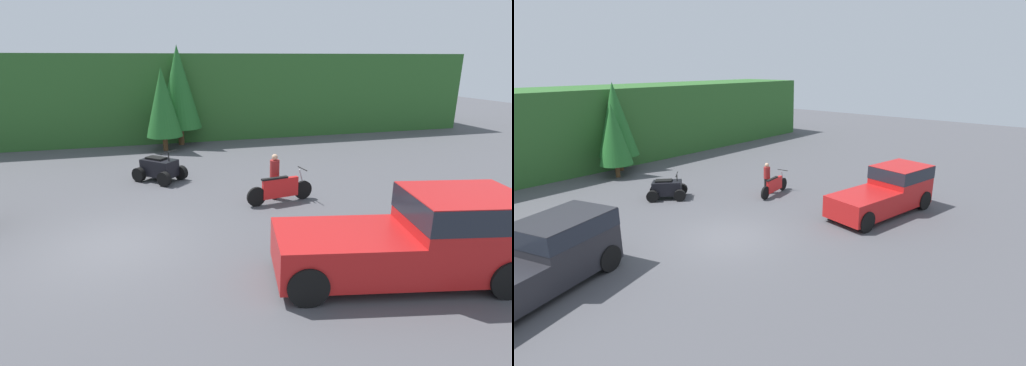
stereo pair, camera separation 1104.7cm
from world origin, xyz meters
TOP-DOWN VIEW (x-y plane):
  - ground_plane at (0.00, 0.00)m, footprint 80.00×80.00m
  - hillside_backdrop at (0.00, 16.00)m, footprint 44.00×6.00m
  - tree_left at (2.01, 11.24)m, footprint 1.90×1.90m
  - tree_mid_left at (2.98, 12.54)m, footprint 2.39×2.39m
  - pickup_truck_red at (6.67, -3.51)m, footprint 5.58×3.02m
  - pickup_truck_second at (-6.12, 1.49)m, footprint 6.12×3.53m
  - dirt_bike at (5.32, 1.96)m, footprint 2.45×0.66m
  - quad_atv at (1.47, 5.70)m, footprint 2.22×2.20m
  - rider_person at (5.25, 2.41)m, footprint 0.38×0.38m

SIDE VIEW (x-z plane):
  - ground_plane at x=0.00m, z-range 0.00..0.00m
  - dirt_bike at x=5.32m, z-range -0.09..1.04m
  - quad_atv at x=1.47m, z-range -0.14..1.11m
  - rider_person at x=5.25m, z-range 0.07..1.68m
  - pickup_truck_red at x=6.67m, z-range 0.05..2.04m
  - pickup_truck_second at x=-6.12m, z-range 0.05..2.05m
  - hillside_backdrop at x=0.00m, z-range 0.00..4.99m
  - tree_left at x=2.01m, z-range 0.38..4.69m
  - tree_mid_left at x=2.98m, z-range 0.48..5.92m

